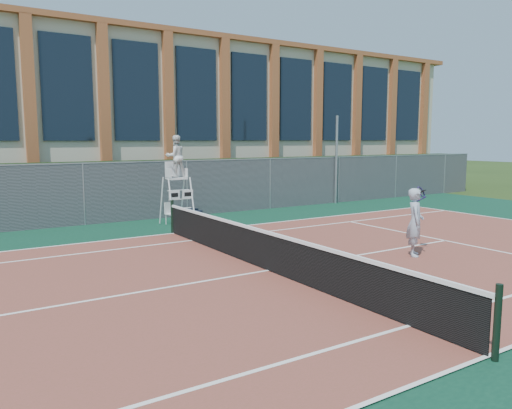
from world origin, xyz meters
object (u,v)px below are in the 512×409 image
plastic_chair (170,211)px  tennis_player (415,222)px  umpire_chair (176,159)px  steel_pole (336,160)px

plastic_chair → tennis_player: size_ratio=0.45×
umpire_chair → plastic_chair: umpire_chair is taller
steel_pole → umpire_chair: bearing=-169.5°
plastic_chair → tennis_player: bearing=-67.2°
umpire_chair → tennis_player: 8.62m
steel_pole → plastic_chair: size_ratio=5.23×
steel_pole → umpire_chair: 9.12m
steel_pole → tennis_player: (-5.70, -9.51, -1.17)m
umpire_chair → tennis_player: size_ratio=1.82×
umpire_chair → tennis_player: umpire_chair is taller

